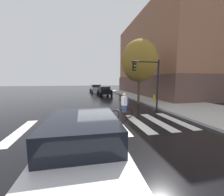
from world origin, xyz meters
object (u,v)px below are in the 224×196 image
object	(u,v)px
cyclist	(124,106)
fire_hydrant	(154,98)
traffic_light_near	(149,76)
sedan_mid	(104,91)
sedan_far	(96,88)
street_tree_near	(139,61)
sedan_near	(84,145)

from	to	relation	value
cyclist	fire_hydrant	bearing A→B (deg)	45.83
cyclist	traffic_light_near	xyz separation A→B (m)	(2.89, 2.22, 2.02)
cyclist	fire_hydrant	size ratio (longest dim) A/B	2.17
sedan_mid	sedan_far	size ratio (longest dim) A/B	0.93
fire_hydrant	cyclist	bearing A→B (deg)	-134.17
sedan_mid	street_tree_near	size ratio (longest dim) A/B	0.67
sedan_mid	street_tree_near	bearing A→B (deg)	-75.79
street_tree_near	fire_hydrant	bearing A→B (deg)	6.63
street_tree_near	cyclist	bearing A→B (deg)	-122.39
street_tree_near	sedan_far	bearing A→B (deg)	101.96
sedan_near	sedan_far	world-z (taller)	sedan_far
sedan_near	cyclist	world-z (taller)	cyclist
sedan_near	fire_hydrant	size ratio (longest dim) A/B	5.98
sedan_mid	cyclist	world-z (taller)	cyclist
sedan_mid	sedan_far	xyz separation A→B (m)	(-0.84, 5.71, 0.05)
sedan_mid	street_tree_near	xyz separation A→B (m)	(2.27, -8.95, 3.72)
fire_hydrant	street_tree_near	xyz separation A→B (m)	(-2.00, -0.23, 3.98)
sedan_mid	street_tree_near	world-z (taller)	street_tree_near
sedan_near	sedan_far	size ratio (longest dim) A/B	0.97
sedan_mid	traffic_light_near	size ratio (longest dim) A/B	1.06
traffic_light_near	street_tree_near	distance (m)	3.48
traffic_light_near	fire_hydrant	bearing A→B (deg)	53.15
sedan_near	sedan_mid	distance (m)	19.28
cyclist	traffic_light_near	distance (m)	4.17
sedan_near	fire_hydrant	world-z (taller)	sedan_near
cyclist	traffic_light_near	size ratio (longest dim) A/B	0.40
street_tree_near	sedan_near	bearing A→B (deg)	-120.67
sedan_far	cyclist	size ratio (longest dim) A/B	2.84
sedan_mid	fire_hydrant	distance (m)	9.70
sedan_far	fire_hydrant	xyz separation A→B (m)	(5.10, -14.42, -0.31)
traffic_light_near	street_tree_near	world-z (taller)	street_tree_near
sedan_near	cyclist	size ratio (longest dim) A/B	2.76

